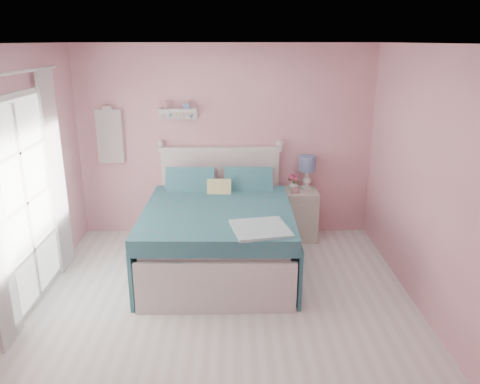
{
  "coord_description": "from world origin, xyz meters",
  "views": [
    {
      "loc": [
        0.11,
        -4.02,
        2.63
      ],
      "look_at": [
        0.18,
        1.2,
        0.93
      ],
      "focal_mm": 35.0,
      "sensor_mm": 36.0,
      "label": 1
    }
  ],
  "objects_px": {
    "vase": "(293,185)",
    "bed": "(219,233)",
    "teacup": "(296,190)",
    "nightstand": "(299,214)",
    "table_lamp": "(307,166)"
  },
  "relations": [
    {
      "from": "table_lamp",
      "to": "bed",
      "type": "bearing_deg",
      "value": -141.9
    },
    {
      "from": "nightstand",
      "to": "vase",
      "type": "bearing_deg",
      "value": 163.18
    },
    {
      "from": "vase",
      "to": "bed",
      "type": "bearing_deg",
      "value": -139.45
    },
    {
      "from": "bed",
      "to": "vase",
      "type": "distance_m",
      "value": 1.35
    },
    {
      "from": "bed",
      "to": "nightstand",
      "type": "distance_m",
      "value": 1.36
    },
    {
      "from": "bed",
      "to": "teacup",
      "type": "distance_m",
      "value": 1.27
    },
    {
      "from": "nightstand",
      "to": "vase",
      "type": "distance_m",
      "value": 0.42
    },
    {
      "from": "nightstand",
      "to": "vase",
      "type": "xyz_separation_m",
      "value": [
        -0.08,
        0.03,
        0.41
      ]
    },
    {
      "from": "table_lamp",
      "to": "vase",
      "type": "relative_size",
      "value": 3.32
    },
    {
      "from": "bed",
      "to": "table_lamp",
      "type": "distance_m",
      "value": 1.62
    },
    {
      "from": "vase",
      "to": "teacup",
      "type": "relative_size",
      "value": 1.36
    },
    {
      "from": "table_lamp",
      "to": "teacup",
      "type": "relative_size",
      "value": 4.52
    },
    {
      "from": "teacup",
      "to": "nightstand",
      "type": "bearing_deg",
      "value": 58.04
    },
    {
      "from": "bed",
      "to": "teacup",
      "type": "height_order",
      "value": "bed"
    },
    {
      "from": "table_lamp",
      "to": "vase",
      "type": "bearing_deg",
      "value": -157.77
    }
  ]
}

